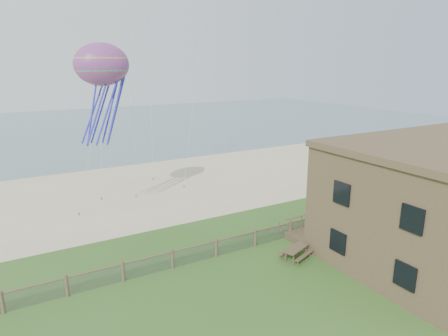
{
  "coord_description": "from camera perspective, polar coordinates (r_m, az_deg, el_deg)",
  "views": [
    {
      "loc": [
        -11.17,
        -14.38,
        11.97
      ],
      "look_at": [
        1.73,
        8.0,
        5.19
      ],
      "focal_mm": 32.0,
      "sensor_mm": 36.0,
      "label": 1
    }
  ],
  "objects": [
    {
      "name": "octopus_kite",
      "position": [
        30.15,
        -16.8,
        10.24
      ],
      "size": [
        3.89,
        2.88,
        7.63
      ],
      "primitive_type": null,
      "rotation": [
        0.0,
        0.0,
        0.07
      ],
      "color": "#E45624"
    },
    {
      "name": "picnic_table",
      "position": [
        26.11,
        10.23,
        -11.82
      ],
      "size": [
        2.36,
        2.08,
        0.83
      ],
      "primitive_type": null,
      "rotation": [
        0.0,
        0.0,
        0.35
      ],
      "color": "brown",
      "rests_on": "ground"
    },
    {
      "name": "ground",
      "position": [
        21.79,
        6.95,
        -18.74
      ],
      "size": [
        160.0,
        160.0,
        0.0
      ],
      "primitive_type": "plane",
      "color": "#2E581E",
      "rests_on": "ground"
    },
    {
      "name": "ocean",
      "position": [
        82.03,
        -21.88,
        5.26
      ],
      "size": [
        160.0,
        68.0,
        0.02
      ],
      "primitive_type": "cube",
      "color": "slate",
      "rests_on": "ground"
    },
    {
      "name": "motel_deck",
      "position": [
        33.12,
        20.04,
        -6.96
      ],
      "size": [
        15.0,
        2.0,
        0.5
      ],
      "primitive_type": "cube",
      "color": "brown",
      "rests_on": "ground"
    },
    {
      "name": "chainlink_fence",
      "position": [
        25.9,
        -1.12,
        -11.47
      ],
      "size": [
        36.2,
        0.2,
        1.25
      ],
      "primitive_type": null,
      "color": "#493C29",
      "rests_on": "ground"
    },
    {
      "name": "sand_beach",
      "position": [
        39.89,
        -12.29,
        -3.1
      ],
      "size": [
        72.0,
        20.0,
        0.02
      ],
      "primitive_type": "cube",
      "color": "#C0AD8B",
      "rests_on": "ground"
    }
  ]
}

